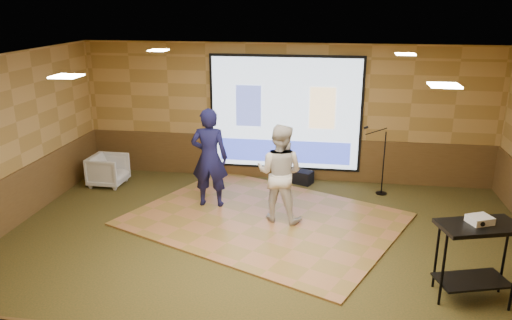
% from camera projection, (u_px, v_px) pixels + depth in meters
% --- Properties ---
extents(ground, '(9.00, 9.00, 0.00)m').
position_uv_depth(ground, '(262.00, 250.00, 8.04)').
color(ground, '#2B3116').
rests_on(ground, ground).
extents(room_shell, '(9.04, 7.04, 3.02)m').
position_uv_depth(room_shell, '(263.00, 124.00, 7.40)').
color(room_shell, '#B38B4A').
rests_on(room_shell, ground).
extents(wainscot_back, '(9.00, 0.04, 0.95)m').
position_uv_depth(wainscot_back, '(284.00, 158.00, 11.17)').
color(wainscot_back, '#52391B').
rests_on(wainscot_back, ground).
extents(wainscot_left, '(0.04, 7.00, 0.95)m').
position_uv_depth(wainscot_left, '(4.00, 206.00, 8.55)').
color(wainscot_left, '#52391B').
rests_on(wainscot_left, ground).
extents(projector_screen, '(3.32, 0.06, 2.52)m').
position_uv_depth(projector_screen, '(285.00, 115.00, 10.82)').
color(projector_screen, black).
rests_on(projector_screen, room_shell).
extents(downlight_nw, '(0.32, 0.32, 0.02)m').
position_uv_depth(downlight_nw, '(158.00, 50.00, 9.15)').
color(downlight_nw, beige).
rests_on(downlight_nw, room_shell).
extents(downlight_ne, '(0.32, 0.32, 0.02)m').
position_uv_depth(downlight_ne, '(405.00, 54.00, 8.50)').
color(downlight_ne, beige).
rests_on(downlight_ne, room_shell).
extents(downlight_sw, '(0.32, 0.32, 0.02)m').
position_uv_depth(downlight_sw, '(66.00, 76.00, 6.05)').
color(downlight_sw, beige).
rests_on(downlight_sw, room_shell).
extents(downlight_se, '(0.32, 0.32, 0.02)m').
position_uv_depth(downlight_se, '(445.00, 85.00, 5.40)').
color(downlight_se, beige).
rests_on(downlight_se, room_shell).
extents(dance_floor, '(5.60, 5.05, 0.03)m').
position_uv_depth(dance_floor, '(264.00, 219.00, 9.15)').
color(dance_floor, '#A5693C').
rests_on(dance_floor, ground).
extents(player_left, '(0.72, 0.49, 1.92)m').
position_uv_depth(player_left, '(209.00, 158.00, 9.47)').
color(player_left, '#161645').
rests_on(player_left, dance_floor).
extents(player_right, '(0.99, 0.85, 1.78)m').
position_uv_depth(player_right, '(280.00, 173.00, 8.85)').
color(player_right, silver).
rests_on(player_right, dance_floor).
extents(av_table, '(1.04, 0.55, 1.09)m').
position_uv_depth(av_table, '(477.00, 245.00, 6.52)').
color(av_table, black).
rests_on(av_table, ground).
extents(projector, '(0.36, 0.34, 0.10)m').
position_uv_depth(projector, '(480.00, 220.00, 6.45)').
color(projector, white).
rests_on(projector, av_table).
extents(mic_stand, '(0.57, 0.23, 1.44)m').
position_uv_depth(mic_stand, '(380.00, 171.00, 10.26)').
color(mic_stand, black).
rests_on(mic_stand, ground).
extents(banquet_chair, '(0.75, 0.73, 0.67)m').
position_uv_depth(banquet_chair, '(108.00, 170.00, 10.79)').
color(banquet_chair, gray).
rests_on(banquet_chair, ground).
extents(duffel_bag, '(0.54, 0.46, 0.28)m').
position_uv_depth(duffel_bag, '(302.00, 177.00, 10.95)').
color(duffel_bag, black).
rests_on(duffel_bag, ground).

